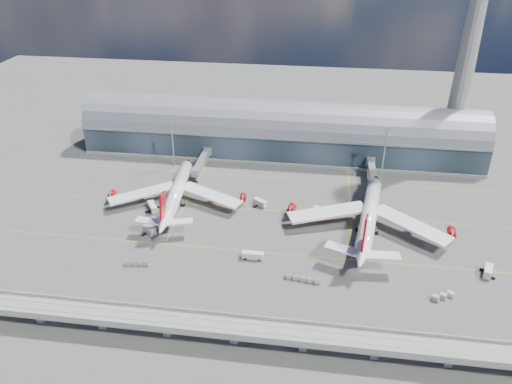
# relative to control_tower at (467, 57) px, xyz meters

# --- Properties ---
(ground) EXTENTS (500.00, 500.00, 0.00)m
(ground) POSITION_rel_control_tower_xyz_m (-85.00, -83.00, -51.64)
(ground) COLOR #474744
(ground) RESTS_ON ground
(taxi_lines) EXTENTS (200.00, 80.12, 0.01)m
(taxi_lines) POSITION_rel_control_tower_xyz_m (-85.00, -60.89, -51.63)
(taxi_lines) COLOR gold
(taxi_lines) RESTS_ON ground
(terminal) EXTENTS (200.00, 30.00, 28.00)m
(terminal) POSITION_rel_control_tower_xyz_m (-85.00, -5.01, -40.30)
(terminal) COLOR #202D35
(terminal) RESTS_ON ground
(control_tower) EXTENTS (19.00, 19.00, 103.00)m
(control_tower) POSITION_rel_control_tower_xyz_m (0.00, 0.00, 0.00)
(control_tower) COLOR gray
(control_tower) RESTS_ON ground
(guideway) EXTENTS (220.00, 8.50, 7.20)m
(guideway) POSITION_rel_control_tower_xyz_m (-85.00, -138.00, -46.34)
(guideway) COLOR gray
(guideway) RESTS_ON ground
(floodlight_mast_left) EXTENTS (3.00, 0.70, 25.70)m
(floodlight_mast_left) POSITION_rel_control_tower_xyz_m (-135.00, -28.00, -38.00)
(floodlight_mast_left) COLOR gray
(floodlight_mast_left) RESTS_ON ground
(floodlight_mast_right) EXTENTS (3.00, 0.70, 25.70)m
(floodlight_mast_right) POSITION_rel_control_tower_xyz_m (-35.00, -28.00, -38.00)
(floodlight_mast_right) COLOR gray
(floodlight_mast_right) RESTS_ON ground
(airliner_left) EXTENTS (59.91, 62.97, 19.18)m
(airliner_left) POSITION_rel_control_tower_xyz_m (-123.56, -63.67, -46.16)
(airliner_left) COLOR white
(airliner_left) RESTS_ON ground
(airliner_right) EXTENTS (65.64, 68.66, 21.81)m
(airliner_right) POSITION_rel_control_tower_xyz_m (-43.47, -72.12, -45.98)
(airliner_right) COLOR white
(airliner_right) RESTS_ON ground
(jet_bridge_left) EXTENTS (4.40, 28.00, 7.25)m
(jet_bridge_left) POSITION_rel_control_tower_xyz_m (-120.25, -29.88, -46.46)
(jet_bridge_left) COLOR gray
(jet_bridge_left) RESTS_ON ground
(jet_bridge_right) EXTENTS (4.40, 32.00, 7.25)m
(jet_bridge_right) POSITION_rel_control_tower_xyz_m (-39.70, -31.82, -46.46)
(jet_bridge_right) COLOR gray
(jet_bridge_right) RESTS_ON ground
(service_truck_0) EXTENTS (6.01, 7.48, 3.04)m
(service_truck_0) POSITION_rel_control_tower_xyz_m (-132.25, -70.04, -50.06)
(service_truck_0) COLOR silver
(service_truck_0) RESTS_ON ground
(service_truck_1) EXTENTS (6.24, 5.41, 3.33)m
(service_truck_1) POSITION_rel_control_tower_xyz_m (-127.74, -87.22, -49.96)
(service_truck_1) COLOR silver
(service_truck_1) RESTS_ON ground
(service_truck_2) EXTENTS (7.85, 2.54, 2.83)m
(service_truck_2) POSITION_rel_control_tower_xyz_m (-85.53, -97.55, -50.16)
(service_truck_2) COLOR silver
(service_truck_2) RESTS_ON ground
(service_truck_3) EXTENTS (4.49, 6.94, 3.13)m
(service_truck_3) POSITION_rel_control_tower_xyz_m (-3.79, -95.18, -50.03)
(service_truck_3) COLOR silver
(service_truck_3) RESTS_ON ground
(service_truck_4) EXTENTS (3.81, 5.50, 2.92)m
(service_truck_4) POSITION_rel_control_tower_xyz_m (-63.61, -63.60, -50.17)
(service_truck_4) COLOR silver
(service_truck_4) RESTS_ON ground
(service_truck_5) EXTENTS (6.37, 5.45, 2.97)m
(service_truck_5) POSITION_rel_control_tower_xyz_m (-87.86, -60.05, -50.12)
(service_truck_5) COLOR silver
(service_truck_5) RESTS_ON ground
(cargo_train_0) EXTENTS (9.18, 2.68, 1.51)m
(cargo_train_0) POSITION_rel_control_tower_xyz_m (-125.56, -107.34, -50.85)
(cargo_train_0) COLOR gray
(cargo_train_0) RESTS_ON ground
(cargo_train_1) EXTENTS (12.24, 3.13, 1.61)m
(cargo_train_1) POSITION_rel_control_tower_xyz_m (-66.83, -107.47, -50.79)
(cargo_train_1) COLOR gray
(cargo_train_1) RESTS_ON ground
(cargo_train_2) EXTENTS (8.11, 5.04, 1.82)m
(cargo_train_2) POSITION_rel_control_tower_xyz_m (-21.28, -109.98, -50.68)
(cargo_train_2) COLOR gray
(cargo_train_2) RESTS_ON ground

